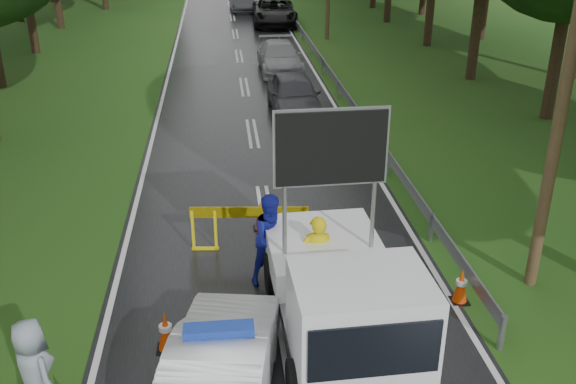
{
  "coord_description": "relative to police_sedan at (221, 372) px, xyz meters",
  "views": [
    {
      "loc": [
        -1.02,
        -8.74,
        7.24
      ],
      "look_at": [
        0.38,
        4.24,
        1.3
      ],
      "focal_mm": 40.0,
      "sensor_mm": 36.0,
      "label": 1
    }
  ],
  "objects": [
    {
      "name": "ground",
      "position": [
        1.2,
        0.92,
        -0.7
      ],
      "size": [
        160.0,
        160.0,
        0.0
      ],
      "primitive_type": "plane",
      "color": "#1D4E16",
      "rests_on": "ground"
    },
    {
      "name": "road",
      "position": [
        1.2,
        30.92,
        -0.69
      ],
      "size": [
        7.0,
        140.0,
        0.02
      ],
      "primitive_type": "cube",
      "color": "black",
      "rests_on": "ground"
    },
    {
      "name": "guardrail",
      "position": [
        4.9,
        30.59,
        -0.15
      ],
      "size": [
        0.12,
        60.06,
        0.7
      ],
      "color": "gray",
      "rests_on": "ground"
    },
    {
      "name": "utility_pole_near",
      "position": [
        6.4,
        2.92,
        4.36
      ],
      "size": [
        1.4,
        0.24,
        10.0
      ],
      "color": "#4B3823",
      "rests_on": "ground"
    },
    {
      "name": "police_sedan",
      "position": [
        0.0,
        0.0,
        0.0
      ],
      "size": [
        2.18,
        4.43,
        1.53
      ],
      "rotation": [
        0.0,
        0.0,
        2.97
      ],
      "color": "white",
      "rests_on": "ground"
    },
    {
      "name": "work_truck",
      "position": [
        2.1,
        1.29,
        0.38
      ],
      "size": [
        2.38,
        5.06,
        3.97
      ],
      "rotation": [
        0.0,
        0.0,
        0.03
      ],
      "color": "gray",
      "rests_on": "ground"
    },
    {
      "name": "barrier",
      "position": [
        0.69,
        4.92,
        0.12
      ],
      "size": [
        2.63,
        0.32,
        1.09
      ],
      "rotation": [
        0.0,
        0.0,
        -0.1
      ],
      "color": "yellow",
      "rests_on": "ground"
    },
    {
      "name": "officer",
      "position": [
        1.91,
        2.92,
        0.19
      ],
      "size": [
        0.66,
        0.44,
        1.79
      ],
      "primitive_type": "imported",
      "rotation": [
        0.0,
        0.0,
        3.16
      ],
      "color": "yellow",
      "rests_on": "ground"
    },
    {
      "name": "civilian",
      "position": [
        1.1,
        3.6,
        0.27
      ],
      "size": [
        1.17,
        1.07,
        1.95
      ],
      "primitive_type": "imported",
      "rotation": [
        0.0,
        0.0,
        0.44
      ],
      "color": "#181D9C",
      "rests_on": "ground"
    },
    {
      "name": "bystander_right",
      "position": [
        -2.74,
        0.06,
        0.19
      ],
      "size": [
        1.01,
        1.02,
        1.78
      ],
      "primitive_type": "imported",
      "rotation": [
        0.0,
        0.0,
        2.33
      ],
      "color": "gray",
      "rests_on": "ground"
    },
    {
      "name": "queue_car_first",
      "position": [
        2.87,
        14.9,
        0.05
      ],
      "size": [
        1.85,
        4.44,
        1.5
      ],
      "primitive_type": "imported",
      "rotation": [
        0.0,
        0.0,
        0.02
      ],
      "color": "#3E4046",
      "rests_on": "ground"
    },
    {
      "name": "queue_car_second",
      "position": [
        2.96,
        21.53,
        -0.03
      ],
      "size": [
        1.91,
        4.62,
        1.33
      ],
      "primitive_type": "imported",
      "rotation": [
        0.0,
        0.0,
        0.01
      ],
      "color": "#9A9CA1",
      "rests_on": "ground"
    },
    {
      "name": "queue_car_third",
      "position": [
        3.8,
        33.83,
        0.11
      ],
      "size": [
        2.89,
        5.92,
        1.62
      ],
      "primitive_type": "imported",
      "rotation": [
        0.0,
        0.0,
        -0.03
      ],
      "color": "black",
      "rests_on": "ground"
    },
    {
      "name": "queue_car_fourth",
      "position": [
        2.0,
        39.83,
        0.08
      ],
      "size": [
        1.78,
        4.77,
        1.56
      ],
      "primitive_type": "imported",
      "rotation": [
        0.0,
        0.0,
        0.03
      ],
      "color": "#414449",
      "rests_on": "ground"
    },
    {
      "name": "cone_center",
      "position": [
        0.2,
        0.92,
        -0.39
      ],
      "size": [
        0.3,
        0.3,
        0.64
      ],
      "color": "black",
      "rests_on": "ground"
    },
    {
      "name": "cone_far",
      "position": [
        1.0,
        5.92,
        -0.34
      ],
      "size": [
        0.35,
        0.35,
        0.74
      ],
      "color": "black",
      "rests_on": "ground"
    },
    {
      "name": "cone_left_mid",
      "position": [
        -0.96,
        1.54,
        -0.32
      ],
      "size": [
        0.37,
        0.37,
        0.78
      ],
      "color": "black",
      "rests_on": "ground"
    },
    {
      "name": "cone_right",
      "position": [
        4.7,
        2.42,
        -0.34
      ],
      "size": [
        0.35,
        0.35,
        0.75
      ],
      "color": "black",
      "rests_on": "ground"
    }
  ]
}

